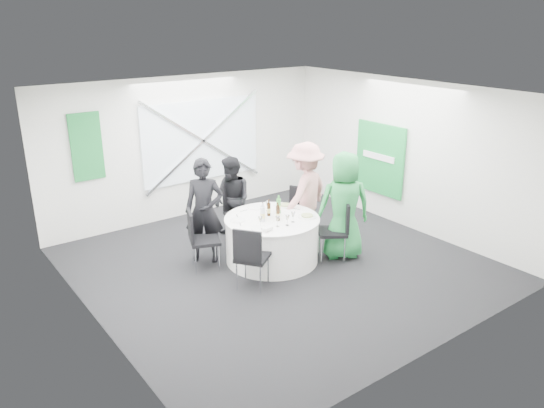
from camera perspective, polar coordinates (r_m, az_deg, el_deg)
floor at (r=8.79m, az=0.78°, el=-6.51°), size 6.00×6.00×0.00m
ceiling at (r=7.95m, az=0.88°, el=11.90°), size 6.00×6.00×0.00m
wall_back at (r=10.71m, az=-9.01°, el=6.08°), size 6.00×0.00×6.00m
wall_front at (r=6.30m, az=17.67°, el=-4.47°), size 6.00×0.00×6.00m
wall_left at (r=6.97m, az=-19.21°, el=-2.32°), size 0.00×6.00×6.00m
wall_right at (r=10.30m, az=14.27°, el=5.16°), size 0.00×6.00×6.00m
window_panel at (r=10.80m, az=-7.53°, el=6.81°), size 2.60×0.03×1.60m
window_brace_a at (r=10.76m, az=-7.42°, el=6.77°), size 2.63×0.05×1.84m
window_brace_b at (r=10.76m, az=-7.42°, el=6.77°), size 2.63×0.05×1.84m
green_banner at (r=9.86m, az=-19.31°, el=5.83°), size 0.55×0.04×1.20m
green_sign at (r=10.68m, az=11.50°, el=4.77°), size 0.05×1.20×1.40m
banquet_table at (r=8.77m, az=-0.00°, el=-3.81°), size 1.56×1.56×0.76m
chair_back at (r=9.59m, az=-3.73°, el=-0.32°), size 0.49×0.50×1.02m
chair_back_left at (r=8.48m, az=-7.88°, el=-3.33°), size 0.59×0.59×1.00m
chair_back_right at (r=9.61m, az=2.74°, el=-0.55°), size 0.59×0.58×0.95m
chair_front_right at (r=8.80m, az=7.11°, el=-2.35°), size 0.64×0.64×1.01m
chair_front_left at (r=7.78m, az=-2.35°, el=-5.35°), size 0.64×0.63×1.00m
person_man_back_left at (r=8.69m, az=-7.29°, el=-0.74°), size 0.76×0.72×1.74m
person_man_back at (r=9.48m, az=-4.31°, el=0.49°), size 0.44×0.76×1.54m
person_woman_pink at (r=9.38m, az=3.56°, el=1.20°), size 1.29×0.89×1.82m
person_woman_green at (r=8.81m, az=7.74°, el=-0.20°), size 1.05×0.93×1.82m
plate_back at (r=9.09m, az=-1.77°, el=-0.32°), size 0.29×0.29×0.01m
plate_back_left at (r=8.53m, az=-3.72°, el=-1.75°), size 0.25×0.25×0.01m
plate_back_right at (r=9.14m, az=1.43°, el=-0.16°), size 0.27×0.27×0.04m
plate_front_right at (r=8.68m, az=3.80°, el=-1.30°), size 0.29×0.29×0.04m
plate_front_left at (r=8.19m, az=-1.33°, el=-2.63°), size 0.28×0.28×0.01m
napkin at (r=8.11m, az=-0.54°, el=-2.65°), size 0.18×0.14×0.05m
beer_bottle_a at (r=8.58m, az=-1.02°, el=-0.89°), size 0.06×0.06×0.27m
beer_bottle_b at (r=8.69m, az=-0.35°, el=-0.58°), size 0.06×0.06×0.28m
beer_bottle_c at (r=8.62m, az=0.62°, el=-0.84°), size 0.06×0.06×0.25m
beer_bottle_d at (r=8.48m, az=0.66°, el=-1.12°), size 0.06×0.06×0.28m
green_water_bottle at (r=8.79m, az=0.71°, el=-0.23°), size 0.08×0.08×0.31m
clear_water_bottle at (r=8.45m, az=-1.00°, el=-1.11°), size 0.08×0.08×0.30m
wine_glass_a at (r=8.24m, az=0.61°, el=-1.62°), size 0.07×0.07×0.17m
wine_glass_b at (r=8.28m, az=1.66°, el=-1.50°), size 0.07×0.07×0.17m
wine_glass_c at (r=8.89m, az=-0.48°, el=0.02°), size 0.07×0.07×0.17m
wine_glass_d at (r=8.22m, az=-1.27°, el=-1.66°), size 0.07×0.07×0.17m
wine_glass_e at (r=8.42m, az=2.29°, el=-1.15°), size 0.07×0.07×0.17m
fork_a at (r=9.01m, az=2.59°, el=-0.54°), size 0.08×0.14×0.01m
knife_a at (r=9.16m, az=0.61°, el=-0.20°), size 0.08×0.14×0.01m
fork_b at (r=8.70m, az=-3.77°, el=-1.32°), size 0.08×0.14×0.01m
knife_b at (r=8.38m, az=-3.44°, el=-2.17°), size 0.08×0.14×0.01m
fork_c at (r=9.13m, az=-1.38°, el=-0.27°), size 0.15×0.02×0.01m
knife_c at (r=8.94m, az=-3.04°, el=-0.72°), size 0.15×0.02×0.01m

